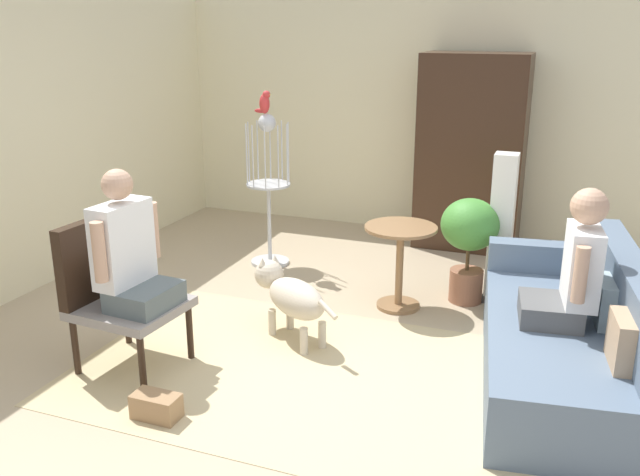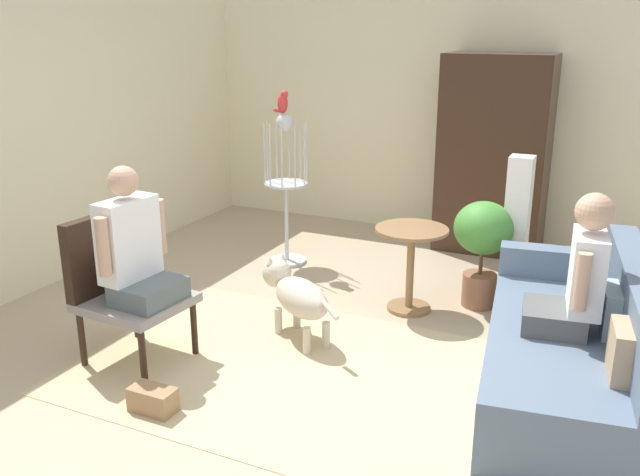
{
  "view_description": "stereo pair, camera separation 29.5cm",
  "coord_description": "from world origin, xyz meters",
  "px_view_note": "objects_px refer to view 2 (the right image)",
  "views": [
    {
      "loc": [
        1.41,
        -3.71,
        2.19
      ],
      "look_at": [
        -0.01,
        -0.01,
        0.93
      ],
      "focal_mm": 38.2,
      "sensor_mm": 36.0,
      "label": 1
    },
    {
      "loc": [
        1.68,
        -3.59,
        2.19
      ],
      "look_at": [
        -0.01,
        -0.01,
        0.93
      ],
      "focal_mm": 38.2,
      "sensor_mm": 36.0,
      "label": 2
    }
  ],
  "objects_px": {
    "bird_cage_stand": "(286,189)",
    "potted_plant": "(483,239)",
    "handbag": "(153,400)",
    "dog": "(296,294)",
    "person_on_couch": "(578,277)",
    "couch": "(575,348)",
    "parrot": "(283,102)",
    "armchair": "(119,280)",
    "person_on_armchair": "(134,248)",
    "round_end_table": "(411,257)",
    "column_lamp": "(516,234)",
    "armoire_cabinet": "(494,155)"
  },
  "relations": [
    {
      "from": "person_on_armchair",
      "to": "potted_plant",
      "type": "height_order",
      "value": "person_on_armchair"
    },
    {
      "from": "round_end_table",
      "to": "parrot",
      "type": "xyz_separation_m",
      "value": [
        -1.42,
        0.58,
        1.07
      ]
    },
    {
      "from": "couch",
      "to": "dog",
      "type": "xyz_separation_m",
      "value": [
        -1.88,
        -0.05,
        0.05
      ]
    },
    {
      "from": "couch",
      "to": "parrot",
      "type": "relative_size",
      "value": 10.47
    },
    {
      "from": "round_end_table",
      "to": "person_on_armchair",
      "type": "bearing_deg",
      "value": -130.71
    },
    {
      "from": "column_lamp",
      "to": "armoire_cabinet",
      "type": "relative_size",
      "value": 0.64
    },
    {
      "from": "person_on_armchair",
      "to": "round_end_table",
      "type": "distance_m",
      "value": 2.12
    },
    {
      "from": "bird_cage_stand",
      "to": "potted_plant",
      "type": "relative_size",
      "value": 1.63
    },
    {
      "from": "dog",
      "to": "parrot",
      "type": "relative_size",
      "value": 3.92
    },
    {
      "from": "dog",
      "to": "couch",
      "type": "bearing_deg",
      "value": 1.61
    },
    {
      "from": "parrot",
      "to": "couch",
      "type": "bearing_deg",
      "value": -26.34
    },
    {
      "from": "round_end_table",
      "to": "couch",
      "type": "bearing_deg",
      "value": -30.58
    },
    {
      "from": "potted_plant",
      "to": "person_on_armchair",
      "type": "bearing_deg",
      "value": -134.08
    },
    {
      "from": "armchair",
      "to": "person_on_armchair",
      "type": "distance_m",
      "value": 0.3
    },
    {
      "from": "person_on_couch",
      "to": "bird_cage_stand",
      "type": "distance_m",
      "value": 3.0
    },
    {
      "from": "round_end_table",
      "to": "bird_cage_stand",
      "type": "distance_m",
      "value": 1.54
    },
    {
      "from": "parrot",
      "to": "armoire_cabinet",
      "type": "bearing_deg",
      "value": 36.43
    },
    {
      "from": "handbag",
      "to": "bird_cage_stand",
      "type": "bearing_deg",
      "value": 100.84
    },
    {
      "from": "parrot",
      "to": "potted_plant",
      "type": "distance_m",
      "value": 2.14
    },
    {
      "from": "bird_cage_stand",
      "to": "potted_plant",
      "type": "bearing_deg",
      "value": -7.76
    },
    {
      "from": "column_lamp",
      "to": "armoire_cabinet",
      "type": "distance_m",
      "value": 1.5
    },
    {
      "from": "dog",
      "to": "handbag",
      "type": "distance_m",
      "value": 1.31
    },
    {
      "from": "handbag",
      "to": "person_on_couch",
      "type": "bearing_deg",
      "value": 30.25
    },
    {
      "from": "dog",
      "to": "handbag",
      "type": "relative_size",
      "value": 2.88
    },
    {
      "from": "couch",
      "to": "round_end_table",
      "type": "bearing_deg",
      "value": 149.42
    },
    {
      "from": "person_on_couch",
      "to": "handbag",
      "type": "bearing_deg",
      "value": -149.75
    },
    {
      "from": "parrot",
      "to": "handbag",
      "type": "height_order",
      "value": "parrot"
    },
    {
      "from": "person_on_armchair",
      "to": "column_lamp",
      "type": "xyz_separation_m",
      "value": [
        2.07,
        2.0,
        -0.2
      ]
    },
    {
      "from": "armchair",
      "to": "parrot",
      "type": "xyz_separation_m",
      "value": [
        0.1,
        2.15,
        0.95
      ]
    },
    {
      "from": "armchair",
      "to": "parrot",
      "type": "relative_size",
      "value": 4.84
    },
    {
      "from": "couch",
      "to": "bird_cage_stand",
      "type": "relative_size",
      "value": 1.51
    },
    {
      "from": "potted_plant",
      "to": "handbag",
      "type": "xyz_separation_m",
      "value": [
        -1.37,
        -2.38,
        -0.48
      ]
    },
    {
      "from": "armchair",
      "to": "bird_cage_stand",
      "type": "height_order",
      "value": "bird_cage_stand"
    },
    {
      "from": "dog",
      "to": "column_lamp",
      "type": "distance_m",
      "value": 1.81
    },
    {
      "from": "bird_cage_stand",
      "to": "armoire_cabinet",
      "type": "bearing_deg",
      "value": 36.73
    },
    {
      "from": "bird_cage_stand",
      "to": "armchair",
      "type": "bearing_deg",
      "value": -93.23
    },
    {
      "from": "couch",
      "to": "parrot",
      "type": "distance_m",
      "value": 3.27
    },
    {
      "from": "dog",
      "to": "parrot",
      "type": "xyz_separation_m",
      "value": [
        -0.84,
        1.4,
        1.17
      ]
    },
    {
      "from": "armchair",
      "to": "armoire_cabinet",
      "type": "distance_m",
      "value": 3.82
    },
    {
      "from": "potted_plant",
      "to": "column_lamp",
      "type": "distance_m",
      "value": 0.26
    },
    {
      "from": "couch",
      "to": "potted_plant",
      "type": "distance_m",
      "value": 1.39
    },
    {
      "from": "person_on_couch",
      "to": "bird_cage_stand",
      "type": "bearing_deg",
      "value": 152.64
    },
    {
      "from": "couch",
      "to": "round_end_table",
      "type": "distance_m",
      "value": 1.52
    },
    {
      "from": "bird_cage_stand",
      "to": "armoire_cabinet",
      "type": "distance_m",
      "value": 2.06
    },
    {
      "from": "bird_cage_stand",
      "to": "armoire_cabinet",
      "type": "height_order",
      "value": "armoire_cabinet"
    },
    {
      "from": "parrot",
      "to": "armchair",
      "type": "bearing_deg",
      "value": -92.75
    },
    {
      "from": "person_on_armchair",
      "to": "person_on_couch",
      "type": "bearing_deg",
      "value": 16.47
    },
    {
      "from": "person_on_couch",
      "to": "handbag",
      "type": "xyz_separation_m",
      "value": [
        -2.16,
        -1.26,
        -0.69
      ]
    },
    {
      "from": "dog",
      "to": "handbag",
      "type": "height_order",
      "value": "dog"
    },
    {
      "from": "person_on_couch",
      "to": "handbag",
      "type": "relative_size",
      "value": 3.09
    }
  ]
}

